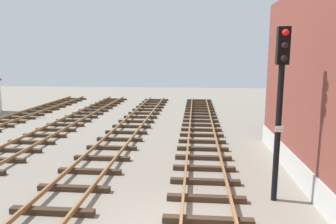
{
  "coord_description": "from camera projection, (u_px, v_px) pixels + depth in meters",
  "views": [
    {
      "loc": [
        0.43,
        -7.27,
        4.48
      ],
      "look_at": [
        -1.19,
        11.07,
        1.27
      ],
      "focal_mm": 33.38,
      "sensor_mm": 36.0,
      "label": 1
    }
  ],
  "objects": [
    {
      "name": "signal_mast",
      "position": [
        280.0,
        95.0,
        9.38
      ],
      "size": [
        0.36,
        0.4,
        5.38
      ],
      "color": "black",
      "rests_on": "ground"
    }
  ]
}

